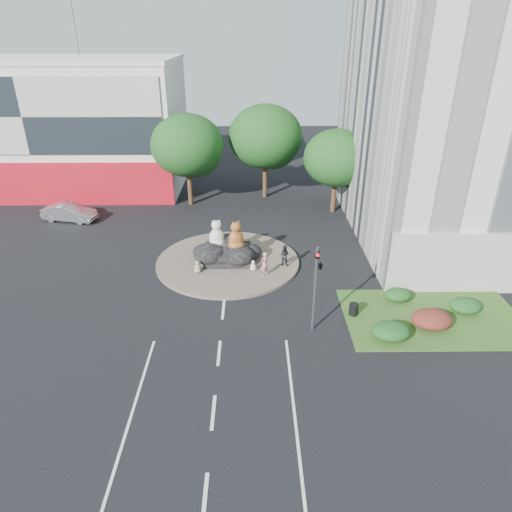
{
  "coord_description": "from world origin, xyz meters",
  "views": [
    {
      "loc": [
        1.7,
        -18.56,
        14.86
      ],
      "look_at": [
        1.96,
        7.05,
        2.0
      ],
      "focal_mm": 32.0,
      "sensor_mm": 36.0,
      "label": 1
    }
  ],
  "objects_px": {
    "kitten_calico": "(197,266)",
    "parked_car": "(69,212)",
    "cat_white": "(217,233)",
    "pedestrian_pink": "(265,264)",
    "cat_tabby": "(236,235)",
    "litter_bin": "(354,309)",
    "kitten_white": "(253,265)",
    "pedestrian_dark": "(284,255)"
  },
  "relations": [
    {
      "from": "kitten_white",
      "to": "pedestrian_pink",
      "type": "relative_size",
      "value": 0.45
    },
    {
      "from": "kitten_calico",
      "to": "pedestrian_pink",
      "type": "height_order",
      "value": "pedestrian_pink"
    },
    {
      "from": "cat_tabby",
      "to": "pedestrian_pink",
      "type": "height_order",
      "value": "cat_tabby"
    },
    {
      "from": "cat_tabby",
      "to": "parked_car",
      "type": "relative_size",
      "value": 0.46
    },
    {
      "from": "cat_white",
      "to": "cat_tabby",
      "type": "height_order",
      "value": "cat_tabby"
    },
    {
      "from": "litter_bin",
      "to": "pedestrian_dark",
      "type": "bearing_deg",
      "value": 120.86
    },
    {
      "from": "parked_car",
      "to": "litter_bin",
      "type": "bearing_deg",
      "value": -113.04
    },
    {
      "from": "kitten_calico",
      "to": "kitten_white",
      "type": "distance_m",
      "value": 3.72
    },
    {
      "from": "kitten_calico",
      "to": "pedestrian_dark",
      "type": "height_order",
      "value": "pedestrian_dark"
    },
    {
      "from": "parked_car",
      "to": "cat_tabby",
      "type": "bearing_deg",
      "value": -107.39
    },
    {
      "from": "kitten_calico",
      "to": "parked_car",
      "type": "relative_size",
      "value": 0.19
    },
    {
      "from": "cat_tabby",
      "to": "cat_white",
      "type": "bearing_deg",
      "value": 132.6
    },
    {
      "from": "cat_white",
      "to": "pedestrian_pink",
      "type": "bearing_deg",
      "value": -44.94
    },
    {
      "from": "kitten_calico",
      "to": "pedestrian_pink",
      "type": "relative_size",
      "value": 0.51
    },
    {
      "from": "litter_bin",
      "to": "kitten_white",
      "type": "bearing_deg",
      "value": 137.43
    },
    {
      "from": "parked_car",
      "to": "kitten_calico",
      "type": "bearing_deg",
      "value": -117.54
    },
    {
      "from": "kitten_calico",
      "to": "kitten_white",
      "type": "bearing_deg",
      "value": 13.29
    },
    {
      "from": "parked_car",
      "to": "pedestrian_pink",
      "type": "bearing_deg",
      "value": -110.29
    },
    {
      "from": "pedestrian_pink",
      "to": "parked_car",
      "type": "height_order",
      "value": "pedestrian_pink"
    },
    {
      "from": "cat_tabby",
      "to": "kitten_calico",
      "type": "distance_m",
      "value": 3.42
    },
    {
      "from": "pedestrian_dark",
      "to": "parked_car",
      "type": "relative_size",
      "value": 0.33
    },
    {
      "from": "cat_tabby",
      "to": "kitten_white",
      "type": "relative_size",
      "value": 2.78
    },
    {
      "from": "kitten_white",
      "to": "cat_tabby",
      "type": "bearing_deg",
      "value": 97.37
    },
    {
      "from": "kitten_white",
      "to": "litter_bin",
      "type": "height_order",
      "value": "kitten_white"
    },
    {
      "from": "cat_tabby",
      "to": "kitten_calico",
      "type": "relative_size",
      "value": 2.44
    },
    {
      "from": "pedestrian_pink",
      "to": "parked_car",
      "type": "distance_m",
      "value": 19.3
    },
    {
      "from": "kitten_calico",
      "to": "pedestrian_pink",
      "type": "distance_m",
      "value": 4.51
    },
    {
      "from": "pedestrian_pink",
      "to": "litter_bin",
      "type": "bearing_deg",
      "value": 96.13
    },
    {
      "from": "cat_white",
      "to": "kitten_white",
      "type": "distance_m",
      "value": 3.51
    },
    {
      "from": "kitten_white",
      "to": "pedestrian_pink",
      "type": "xyz_separation_m",
      "value": [
        0.75,
        -0.71,
        0.46
      ]
    },
    {
      "from": "kitten_calico",
      "to": "parked_car",
      "type": "xyz_separation_m",
      "value": [
        -11.93,
        9.69,
        0.12
      ]
    },
    {
      "from": "pedestrian_pink",
      "to": "litter_bin",
      "type": "relative_size",
      "value": 2.38
    },
    {
      "from": "pedestrian_dark",
      "to": "parked_car",
      "type": "distance_m",
      "value": 19.81
    },
    {
      "from": "cat_white",
      "to": "litter_bin",
      "type": "relative_size",
      "value": 2.88
    },
    {
      "from": "cat_white",
      "to": "kitten_calico",
      "type": "relative_size",
      "value": 2.35
    },
    {
      "from": "kitten_white",
      "to": "pedestrian_pink",
      "type": "distance_m",
      "value": 1.13
    },
    {
      "from": "litter_bin",
      "to": "cat_tabby",
      "type": "bearing_deg",
      "value": 135.67
    },
    {
      "from": "kitten_calico",
      "to": "kitten_white",
      "type": "height_order",
      "value": "kitten_calico"
    },
    {
      "from": "cat_white",
      "to": "kitten_calico",
      "type": "height_order",
      "value": "cat_white"
    },
    {
      "from": "kitten_white",
      "to": "litter_bin",
      "type": "xyz_separation_m",
      "value": [
        5.73,
        -5.26,
        -0.11
      ]
    },
    {
      "from": "pedestrian_pink",
      "to": "kitten_calico",
      "type": "bearing_deg",
      "value": -47.7
    },
    {
      "from": "cat_white",
      "to": "pedestrian_pink",
      "type": "height_order",
      "value": "cat_white"
    }
  ]
}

